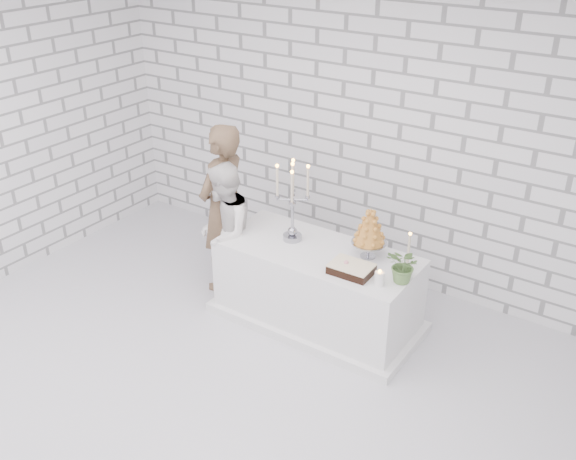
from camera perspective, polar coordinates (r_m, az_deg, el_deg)
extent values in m
cube|color=silver|center=(5.29, -6.85, -14.83)|extent=(6.00, 5.00, 0.01)
cube|color=white|center=(3.96, -9.39, 19.24)|extent=(6.00, 5.00, 0.01)
cube|color=white|center=(6.34, 7.25, 8.47)|extent=(6.00, 0.01, 3.00)
cube|color=white|center=(5.91, 2.58, -4.99)|extent=(1.80, 0.80, 0.75)
imported|color=brown|center=(6.26, -5.78, 1.88)|extent=(0.43, 0.64, 1.70)
imported|color=white|center=(6.15, -5.64, -0.25)|extent=(0.76, 0.83, 1.39)
cube|color=black|center=(5.38, 5.62, -3.44)|extent=(0.36, 0.26, 0.08)
cylinder|color=white|center=(5.24, 8.09, -4.28)|extent=(0.10, 0.10, 0.12)
cylinder|color=beige|center=(5.45, 10.61, -1.91)|extent=(0.08, 0.08, 0.32)
imported|color=#345F27|center=(5.26, 10.27, -3.15)|extent=(0.33, 0.31, 0.31)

